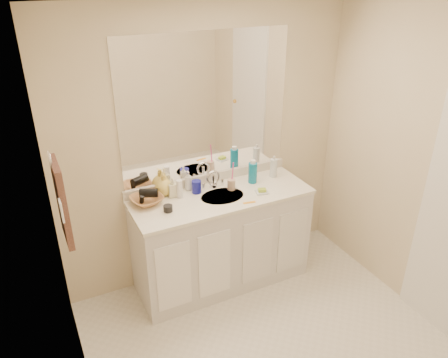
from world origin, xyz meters
name	(u,v)px	position (x,y,z in m)	size (l,w,h in m)	color
ceiling	(313,11)	(0.00, 0.00, 2.40)	(2.60, 2.60, 0.02)	white
wall_back	(207,148)	(0.00, 1.30, 1.20)	(2.60, 0.02, 2.40)	beige
wall_left	(76,283)	(-1.30, 0.00, 1.20)	(0.02, 2.60, 2.40)	beige
wall_right	(443,179)	(1.30, 0.00, 1.20)	(0.02, 2.60, 2.40)	beige
vanity_cabinet	(221,240)	(0.00, 1.02, 0.42)	(1.50, 0.55, 0.85)	silver
countertop	(221,196)	(0.00, 1.02, 0.86)	(1.52, 0.57, 0.03)	white
backsplash	(208,178)	(0.00, 1.29, 0.92)	(1.52, 0.03, 0.08)	silver
sink_basin	(222,197)	(0.00, 1.00, 0.87)	(0.37, 0.37, 0.02)	beige
faucet	(213,181)	(0.00, 1.18, 0.94)	(0.02, 0.02, 0.11)	silver
mirror	(207,107)	(0.00, 1.29, 1.56)	(1.48, 0.01, 1.20)	white
blue_mug	(197,187)	(-0.17, 1.16, 0.93)	(0.08, 0.08, 0.11)	#14178F
tan_cup	(231,184)	(0.12, 1.08, 0.93)	(0.07, 0.07, 0.09)	#C8A78D
toothbrush	(233,173)	(0.13, 1.08, 1.03)	(0.01, 0.01, 0.21)	#EF3E9C
mouthwash_bottle	(253,173)	(0.35, 1.11, 0.97)	(0.08, 0.08, 0.18)	#0D75A2
clear_pump_bottle	(274,168)	(0.58, 1.13, 0.96)	(0.06, 0.06, 0.17)	silver
soap_dish	(262,192)	(0.32, 0.91, 0.89)	(0.10, 0.08, 0.01)	silver
green_soap	(262,190)	(0.32, 0.91, 0.90)	(0.07, 0.05, 0.02)	#9EBF2E
orange_comb	(249,202)	(0.14, 0.81, 0.88)	(0.10, 0.02, 0.00)	#FFA41A
dark_jar	(168,208)	(-0.49, 0.97, 0.91)	(0.07, 0.07, 0.05)	black
extra_white_bottle	(180,189)	(-0.32, 1.14, 0.96)	(0.05, 0.05, 0.16)	white
soap_bottle_white	(188,181)	(-0.21, 1.23, 0.97)	(0.07, 0.07, 0.17)	silver
soap_bottle_cream	(173,187)	(-0.37, 1.19, 0.96)	(0.08, 0.08, 0.17)	beige
soap_bottle_yellow	(164,184)	(-0.42, 1.24, 0.98)	(0.15, 0.15, 0.19)	#E9CE5A
wicker_basket	(147,200)	(-0.60, 1.16, 0.91)	(0.25, 0.25, 0.06)	#B57B49
hair_dryer	(149,193)	(-0.58, 1.16, 0.97)	(0.07, 0.07, 0.15)	black
towel_ring	(50,160)	(-1.27, 0.77, 1.55)	(0.11, 0.11, 0.01)	silver
hand_towel	(62,202)	(-1.25, 0.77, 1.25)	(0.04, 0.32, 0.55)	#3F2822
switch_plate	(61,211)	(-1.27, 0.57, 1.30)	(0.01, 0.09, 0.13)	white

